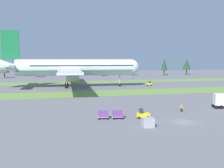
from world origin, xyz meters
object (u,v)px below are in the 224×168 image
object	(u,v)px
cargo_dolly_lead	(118,114)
uld_container_0	(148,122)
uld_container_1	(148,122)
taxiway_marker_0	(179,92)
baggage_tug	(143,114)
ground_crew_marshaller	(181,108)
taxiway_marker_1	(141,92)
airliner	(72,67)
cargo_dolly_second	(103,114)
pushback_tractor	(149,84)

from	to	relation	value
cargo_dolly_lead	uld_container_0	bearing A→B (deg)	37.01
uld_container_1	taxiway_marker_0	bearing A→B (deg)	55.12
uld_container_0	taxiway_marker_0	size ratio (longest dim) A/B	3.81
baggage_tug	ground_crew_marshaller	xyz separation A→B (m)	(10.64, 3.67, 0.13)
ground_crew_marshaller	taxiway_marker_0	world-z (taller)	ground_crew_marshaller
taxiway_marker_1	airliner	bearing A→B (deg)	132.96
cargo_dolly_lead	cargo_dolly_second	distance (m)	2.90
taxiway_marker_1	cargo_dolly_lead	bearing A→B (deg)	-116.91
ground_crew_marshaller	taxiway_marker_1	distance (m)	31.98
ground_crew_marshaller	cargo_dolly_second	bearing A→B (deg)	-107.60
taxiway_marker_0	cargo_dolly_lead	bearing A→B (deg)	-134.10
baggage_tug	taxiway_marker_0	bearing A→B (deg)	151.31
airliner	taxiway_marker_0	distance (m)	44.37
airliner	cargo_dolly_lead	world-z (taller)	airliner
uld_container_1	taxiway_marker_1	bearing A→B (deg)	71.46
cargo_dolly_second	ground_crew_marshaller	world-z (taller)	ground_crew_marshaller
cargo_dolly_second	taxiway_marker_1	xyz separation A→B (m)	(20.49, 34.25, -0.64)
baggage_tug	uld_container_0	world-z (taller)	baggage_tug
cargo_dolly_second	taxiway_marker_0	distance (m)	45.71
cargo_dolly_second	pushback_tractor	world-z (taller)	pushback_tractor
baggage_tug	cargo_dolly_second	distance (m)	7.93
taxiway_marker_0	taxiway_marker_1	bearing A→B (deg)	166.42
uld_container_0	baggage_tug	bearing A→B (deg)	77.72
cargo_dolly_lead	ground_crew_marshaller	world-z (taller)	ground_crew_marshaller
airliner	uld_container_0	distance (m)	65.93
airliner	baggage_tug	world-z (taller)	airliner
airliner	pushback_tractor	size ratio (longest dim) A/B	26.72
baggage_tug	taxiway_marker_0	distance (m)	41.37
pushback_tractor	taxiway_marker_1	xyz separation A→B (m)	(-11.77, -21.45, -0.53)
cargo_dolly_second	taxiway_marker_0	xyz separation A→B (m)	(33.48, 31.11, -0.66)
baggage_tug	ground_crew_marshaller	bearing A→B (deg)	118.70
pushback_tractor	taxiway_marker_1	world-z (taller)	pushback_tractor
pushback_tractor	uld_container_1	bearing A→B (deg)	161.02
baggage_tug	taxiway_marker_0	xyz separation A→B (m)	(25.67, 32.44, -0.55)
ground_crew_marshaller	uld_container_0	xyz separation A→B (m)	(-11.97, -9.82, -0.17)
baggage_tug	cargo_dolly_second	xyz separation A→B (m)	(-7.81, 1.33, 0.10)
taxiway_marker_0	taxiway_marker_1	distance (m)	13.36
airliner	taxiway_marker_0	world-z (taller)	airliner
pushback_tractor	taxiway_marker_1	size ratio (longest dim) A/B	4.69
uld_container_0	taxiway_marker_1	xyz separation A→B (m)	(14.02, 41.73, -0.49)
taxiway_marker_1	taxiway_marker_0	bearing A→B (deg)	-13.58
airliner	cargo_dolly_second	xyz separation A→B (m)	(1.22, -57.57, -7.40)
ground_crew_marshaller	taxiway_marker_0	bearing A→B (deg)	127.57
pushback_tractor	uld_container_0	size ratio (longest dim) A/B	1.33
airliner	baggage_tug	xyz separation A→B (m)	(9.03, -58.90, -7.50)
ground_crew_marshaller	taxiway_marker_0	distance (m)	32.47
pushback_tractor	taxiway_marker_0	bearing A→B (deg)	-173.96
ground_crew_marshaller	uld_container_0	bearing A→B (deg)	-75.49
baggage_tug	pushback_tractor	distance (m)	62.05
baggage_tug	ground_crew_marshaller	distance (m)	11.25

